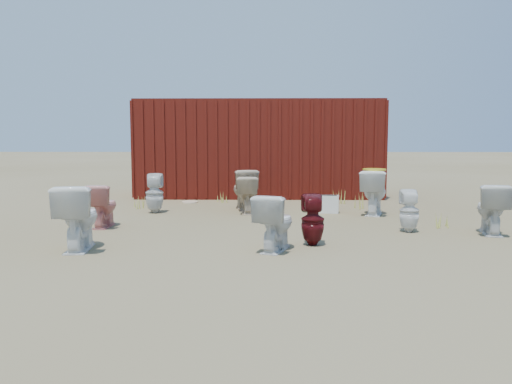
{
  "coord_description": "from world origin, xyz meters",
  "views": [
    {
      "loc": [
        0.15,
        -7.82,
        1.44
      ],
      "look_at": [
        0.0,
        0.6,
        0.55
      ],
      "focal_mm": 35.0,
      "sensor_mm": 36.0,
      "label": 1
    }
  ],
  "objects_px": {
    "toilet_back_beige_left": "(244,190)",
    "toilet_back_yellowlid": "(374,192)",
    "toilet_back_e": "(409,211)",
    "loose_tank": "(326,204)",
    "toilet_front_a": "(78,217)",
    "toilet_front_c": "(275,222)",
    "toilet_front_maroon": "(313,220)",
    "toilet_back_a": "(154,193)",
    "shipping_container": "(259,149)",
    "toilet_front_e": "(491,209)",
    "toilet_back_beige_right": "(247,194)",
    "toilet_front_pink": "(103,206)"
  },
  "relations": [
    {
      "from": "shipping_container",
      "to": "toilet_back_e",
      "type": "xyz_separation_m",
      "value": [
        2.4,
        -5.3,
        -0.87
      ]
    },
    {
      "from": "toilet_front_maroon",
      "to": "toilet_back_yellowlid",
      "type": "height_order",
      "value": "toilet_back_yellowlid"
    },
    {
      "from": "toilet_front_maroon",
      "to": "toilet_front_e",
      "type": "distance_m",
      "value": 2.93
    },
    {
      "from": "toilet_back_a",
      "to": "toilet_back_e",
      "type": "distance_m",
      "value": 4.83
    },
    {
      "from": "toilet_back_beige_right",
      "to": "loose_tank",
      "type": "xyz_separation_m",
      "value": [
        1.55,
        0.04,
        -0.19
      ]
    },
    {
      "from": "toilet_front_c",
      "to": "toilet_front_a",
      "type": "bearing_deg",
      "value": 19.68
    },
    {
      "from": "toilet_front_a",
      "to": "toilet_front_c",
      "type": "bearing_deg",
      "value": 173.09
    },
    {
      "from": "toilet_front_c",
      "to": "toilet_front_e",
      "type": "relative_size",
      "value": 0.96
    },
    {
      "from": "shipping_container",
      "to": "toilet_back_beige_right",
      "type": "xyz_separation_m",
      "value": [
        -0.2,
        -3.31,
        -0.84
      ]
    },
    {
      "from": "toilet_back_yellowlid",
      "to": "shipping_container",
      "type": "bearing_deg",
      "value": -39.3
    },
    {
      "from": "toilet_back_e",
      "to": "loose_tank",
      "type": "height_order",
      "value": "toilet_back_e"
    },
    {
      "from": "toilet_front_a",
      "to": "toilet_front_c",
      "type": "xyz_separation_m",
      "value": [
        2.57,
        -0.0,
        -0.06
      ]
    },
    {
      "from": "toilet_front_pink",
      "to": "toilet_front_maroon",
      "type": "bearing_deg",
      "value": 158.39
    },
    {
      "from": "toilet_front_maroon",
      "to": "loose_tank",
      "type": "bearing_deg",
      "value": -101.56
    },
    {
      "from": "toilet_back_e",
      "to": "loose_tank",
      "type": "bearing_deg",
      "value": -57.06
    },
    {
      "from": "toilet_back_beige_left",
      "to": "loose_tank",
      "type": "height_order",
      "value": "toilet_back_beige_left"
    },
    {
      "from": "shipping_container",
      "to": "toilet_back_e",
      "type": "height_order",
      "value": "shipping_container"
    },
    {
      "from": "toilet_front_c",
      "to": "toilet_back_e",
      "type": "relative_size",
      "value": 1.12
    },
    {
      "from": "toilet_back_beige_right",
      "to": "toilet_back_e",
      "type": "relative_size",
      "value": 1.1
    },
    {
      "from": "toilet_back_a",
      "to": "toilet_back_beige_left",
      "type": "bearing_deg",
      "value": -170.76
    },
    {
      "from": "toilet_front_maroon",
      "to": "toilet_back_beige_left",
      "type": "relative_size",
      "value": 0.84
    },
    {
      "from": "toilet_back_beige_left",
      "to": "toilet_back_e",
      "type": "height_order",
      "value": "toilet_back_beige_left"
    },
    {
      "from": "toilet_front_pink",
      "to": "toilet_back_a",
      "type": "distance_m",
      "value": 1.68
    },
    {
      "from": "toilet_back_e",
      "to": "toilet_front_e",
      "type": "bearing_deg",
      "value": 179.52
    },
    {
      "from": "toilet_front_pink",
      "to": "toilet_back_e",
      "type": "xyz_separation_m",
      "value": [
        4.91,
        -0.36,
        -0.02
      ]
    },
    {
      "from": "shipping_container",
      "to": "toilet_front_c",
      "type": "bearing_deg",
      "value": -87.56
    },
    {
      "from": "toilet_front_c",
      "to": "loose_tank",
      "type": "height_order",
      "value": "toilet_front_c"
    },
    {
      "from": "shipping_container",
      "to": "toilet_front_e",
      "type": "relative_size",
      "value": 7.79
    },
    {
      "from": "toilet_front_maroon",
      "to": "toilet_back_beige_left",
      "type": "height_order",
      "value": "toilet_back_beige_left"
    },
    {
      "from": "toilet_back_beige_left",
      "to": "toilet_front_maroon",
      "type": "bearing_deg",
      "value": 94.56
    },
    {
      "from": "toilet_back_a",
      "to": "toilet_back_beige_left",
      "type": "xyz_separation_m",
      "value": [
        1.74,
        0.47,
        0.03
      ]
    },
    {
      "from": "toilet_front_maroon",
      "to": "toilet_back_beige_right",
      "type": "distance_m",
      "value": 3.16
    },
    {
      "from": "toilet_front_pink",
      "to": "loose_tank",
      "type": "bearing_deg",
      "value": -155.87
    },
    {
      "from": "toilet_front_c",
      "to": "toilet_back_beige_left",
      "type": "relative_size",
      "value": 0.88
    },
    {
      "from": "toilet_front_a",
      "to": "toilet_back_beige_right",
      "type": "height_order",
      "value": "toilet_front_a"
    },
    {
      "from": "toilet_front_maroon",
      "to": "loose_tank",
      "type": "xyz_separation_m",
      "value": [
        0.55,
        3.04,
        -0.17
      ]
    },
    {
      "from": "loose_tank",
      "to": "toilet_front_pink",
      "type": "bearing_deg",
      "value": -145.41
    },
    {
      "from": "toilet_back_yellowlid",
      "to": "toilet_back_e",
      "type": "bearing_deg",
      "value": 112.6
    },
    {
      "from": "toilet_front_e",
      "to": "toilet_back_beige_right",
      "type": "relative_size",
      "value": 1.06
    },
    {
      "from": "toilet_back_a",
      "to": "loose_tank",
      "type": "xyz_separation_m",
      "value": [
        3.37,
        0.07,
        -0.21
      ]
    },
    {
      "from": "toilet_back_beige_right",
      "to": "toilet_back_e",
      "type": "xyz_separation_m",
      "value": [
        2.6,
        -1.99,
        -0.03
      ]
    },
    {
      "from": "toilet_front_e",
      "to": "toilet_back_a",
      "type": "distance_m",
      "value": 5.99
    },
    {
      "from": "loose_tank",
      "to": "toilet_back_beige_right",
      "type": "bearing_deg",
      "value": -167.46
    },
    {
      "from": "toilet_front_c",
      "to": "loose_tank",
      "type": "relative_size",
      "value": 1.48
    },
    {
      "from": "toilet_front_c",
      "to": "shipping_container",
      "type": "bearing_deg",
      "value": -67.81
    },
    {
      "from": "toilet_back_beige_left",
      "to": "toilet_back_yellowlid",
      "type": "xyz_separation_m",
      "value": [
        2.52,
        -0.59,
        0.01
      ]
    },
    {
      "from": "toilet_back_a",
      "to": "toilet_back_beige_right",
      "type": "relative_size",
      "value": 1.06
    },
    {
      "from": "toilet_front_a",
      "to": "toilet_front_pink",
      "type": "distance_m",
      "value": 1.7
    },
    {
      "from": "shipping_container",
      "to": "loose_tank",
      "type": "distance_m",
      "value": 3.69
    },
    {
      "from": "toilet_front_e",
      "to": "toilet_front_a",
      "type": "bearing_deg",
      "value": 24.26
    }
  ]
}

